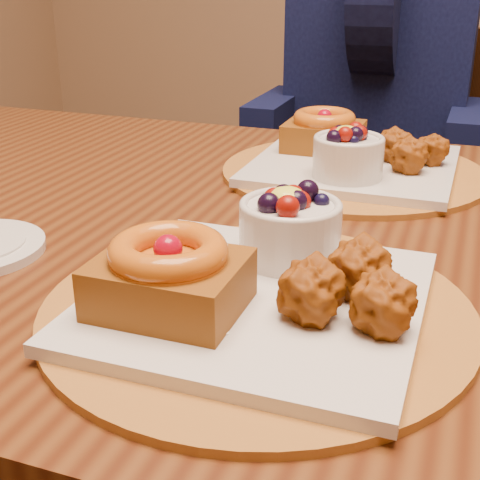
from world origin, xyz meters
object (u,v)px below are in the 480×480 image
Objects in this scene: place_setting_near at (256,281)px; place_setting_far at (351,157)px; chair_far at (419,196)px; diner at (381,56)px; dining_table at (314,286)px.

place_setting_near is 1.00× the size of place_setting_far.
place_setting_far is at bearing -69.55° from chair_far.
diner is (-0.06, 1.04, 0.06)m from place_setting_near.
dining_table is 4.21× the size of place_setting_far.
place_setting_near is at bearing -90.06° from place_setting_far.
dining_table is 0.85m from diner.
chair_far is at bearing 87.17° from dining_table.
diner reaches higher than place_setting_near.
chair_far reaches higher than place_setting_far.
place_setting_near is 1.04m from diner.
place_setting_near is at bearing -90.96° from dining_table.
chair_far is 1.13× the size of diner.
place_setting_near reaches higher than place_setting_far.
diner is at bearing 94.31° from dining_table.
dining_table is at bearing -68.45° from chair_far.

